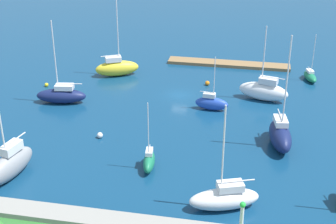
{
  "coord_description": "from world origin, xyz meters",
  "views": [
    {
      "loc": [
        -12.24,
        72.13,
        32.03
      ],
      "look_at": [
        0.0,
        9.62,
        1.5
      ],
      "focal_mm": 52.8,
      "sensor_mm": 36.0,
      "label": 1
    }
  ],
  "objects": [
    {
      "name": "water",
      "position": [
        0.0,
        0.0,
        0.0
      ],
      "size": [
        160.0,
        160.0,
        0.0
      ],
      "primitive_type": "plane",
      "color": "navy",
      "rests_on": "ground"
    },
    {
      "name": "pier_dock",
      "position": [
        -6.62,
        -15.48,
        0.29
      ],
      "size": [
        22.59,
        3.01,
        0.58
      ],
      "primitive_type": "cube",
      "color": "olive",
      "rests_on": "ground"
    },
    {
      "name": "harbor_beacon",
      "position": [
        -11.84,
        34.5,
        3.59
      ],
      "size": [
        0.56,
        0.56,
        3.73
      ],
      "color": "silver",
      "rests_on": "breakwater"
    },
    {
      "name": "sailboat_white_lone_south",
      "position": [
        -9.82,
        28.66,
        1.29
      ],
      "size": [
        8.0,
        5.04,
        12.13
      ],
      "rotation": [
        0.0,
        0.0,
        0.35
      ],
      "color": "white",
      "rests_on": "water"
    },
    {
      "name": "sailboat_yellow_near_pier",
      "position": [
        12.35,
        -6.48,
        1.52
      ],
      "size": [
        8.02,
        5.63,
        14.4
      ],
      "rotation": [
        0.0,
        0.0,
        3.59
      ],
      "color": "yellow",
      "rests_on": "water"
    },
    {
      "name": "sailboat_navy_along_channel",
      "position": [
        -15.7,
        13.8,
        1.63
      ],
      "size": [
        3.81,
        7.95,
        15.13
      ],
      "rotation": [
        0.0,
        0.0,
        1.73
      ],
      "color": "#141E4C",
      "rests_on": "water"
    },
    {
      "name": "sailboat_green_by_breakwater",
      "position": [
        -0.18,
        22.42,
        1.0
      ],
      "size": [
        1.9,
        4.67,
        8.82
      ],
      "rotation": [
        0.0,
        0.0,
        1.7
      ],
      "color": "#19724C",
      "rests_on": "water"
    },
    {
      "name": "sailboat_gray_lone_north",
      "position": [
        15.26,
        27.41,
        1.74
      ],
      "size": [
        3.69,
        8.14,
        15.22
      ],
      "rotation": [
        0.0,
        0.0,
        1.37
      ],
      "color": "gray",
      "rests_on": "water"
    },
    {
      "name": "sailboat_blue_inner_mooring",
      "position": [
        -5.67,
        4.44,
        1.11
      ],
      "size": [
        5.14,
        1.97,
        8.46
      ],
      "rotation": [
        0.0,
        0.0,
        3.07
      ],
      "color": "#2347B2",
      "rests_on": "water"
    },
    {
      "name": "sailboat_white_far_north",
      "position": [
        -13.3,
        -0.72,
        1.6
      ],
      "size": [
        8.2,
        4.25,
        11.92
      ],
      "rotation": [
        0.0,
        0.0,
        6.05
      ],
      "color": "white",
      "rests_on": "water"
    },
    {
      "name": "sailboat_navy_west_end",
      "position": [
        17.52,
        6.37,
        1.29
      ],
      "size": [
        8.04,
        3.8,
        13.11
      ],
      "rotation": [
        0.0,
        0.0,
        0.15
      ],
      "color": "#141E4C",
      "rests_on": "water"
    },
    {
      "name": "sailboat_green_off_beacon",
      "position": [
        -21.08,
        -10.7,
        0.77
      ],
      "size": [
        2.77,
        4.91,
        8.28
      ],
      "rotation": [
        0.0,
        0.0,
        1.83
      ],
      "color": "#19724C",
      "rests_on": "water"
    },
    {
      "name": "mooring_buoy_orange",
      "position": [
        -3.91,
        -5.05,
        0.39
      ],
      "size": [
        0.78,
        0.78,
        0.78
      ],
      "primitive_type": "sphere",
      "color": "orange",
      "rests_on": "water"
    },
    {
      "name": "mooring_buoy_yellow",
      "position": [
        22.58,
        0.74,
        0.33
      ],
      "size": [
        0.65,
        0.65,
        0.65
      ],
      "primitive_type": "sphere",
      "color": "yellow",
      "rests_on": "water"
    },
    {
      "name": "mooring_buoy_white",
      "position": [
        8.09,
        16.25,
        0.39
      ],
      "size": [
        0.78,
        0.78,
        0.78
      ],
      "primitive_type": "sphere",
      "color": "white",
      "rests_on": "water"
    }
  ]
}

